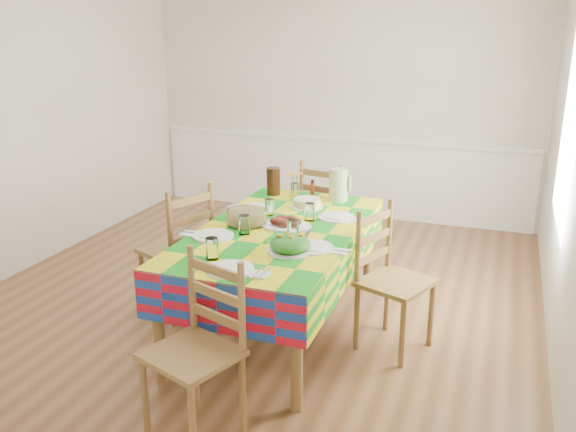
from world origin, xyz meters
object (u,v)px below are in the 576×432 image
(dining_table, at_px, (279,240))
(meat_platter, at_px, (286,223))
(chair_near, at_px, (198,350))
(green_pitcher, at_px, (339,185))
(chair_far, at_px, (328,215))
(chair_left, at_px, (180,251))
(tea_pitcher, at_px, (273,181))
(chair_right, at_px, (390,280))

(dining_table, height_order, meat_platter, meat_platter)
(meat_platter, relative_size, chair_near, 0.37)
(green_pitcher, height_order, chair_near, green_pitcher)
(meat_platter, bearing_deg, chair_far, 91.93)
(green_pitcher, xyz_separation_m, chair_left, (-1.01, -0.85, -0.40))
(tea_pitcher, bearing_deg, chair_far, 51.54)
(meat_platter, bearing_deg, green_pitcher, 77.79)
(green_pitcher, xyz_separation_m, chair_near, (-0.19, -2.11, -0.42))
(chair_far, bearing_deg, chair_near, 102.02)
(dining_table, relative_size, chair_far, 1.98)
(dining_table, relative_size, chair_near, 1.99)
(chair_right, bearing_deg, chair_near, 169.79)
(chair_left, bearing_deg, chair_near, 54.72)
(green_pitcher, relative_size, tea_pitcher, 1.13)
(dining_table, relative_size, green_pitcher, 7.68)
(chair_right, bearing_deg, meat_platter, 109.24)
(dining_table, distance_m, tea_pitcher, 0.92)
(tea_pitcher, relative_size, chair_left, 0.22)
(green_pitcher, height_order, tea_pitcher, green_pitcher)
(meat_platter, distance_m, chair_far, 1.27)
(chair_right, bearing_deg, tea_pitcher, 76.79)
(green_pitcher, height_order, chair_left, green_pitcher)
(tea_pitcher, xyz_separation_m, chair_left, (-0.44, -0.84, -0.39))
(meat_platter, height_order, green_pitcher, green_pitcher)
(dining_table, bearing_deg, tea_pitcher, 113.92)
(chair_far, xyz_separation_m, chair_right, (0.82, -1.25, -0.00))
(dining_table, distance_m, chair_near, 1.29)
(chair_far, height_order, chair_right, chair_far)
(chair_right, bearing_deg, chair_left, 112.54)
(chair_right, bearing_deg, dining_table, 112.51)
(chair_near, xyz_separation_m, chair_far, (-0.03, 2.54, 0.00))
(chair_far, xyz_separation_m, chair_left, (-0.80, -1.29, 0.01))
(green_pitcher, distance_m, chair_left, 1.38)
(meat_platter, bearing_deg, dining_table, -125.49)
(chair_far, bearing_deg, chair_right, 134.51)
(chair_near, height_order, chair_left, chair_left)
(meat_platter, relative_size, chair_right, 0.38)
(chair_far, distance_m, chair_right, 1.50)
(chair_right, bearing_deg, chair_far, 54.37)
(dining_table, distance_m, meat_platter, 0.13)
(chair_left, bearing_deg, dining_table, 112.78)
(green_pitcher, bearing_deg, chair_right, -53.63)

